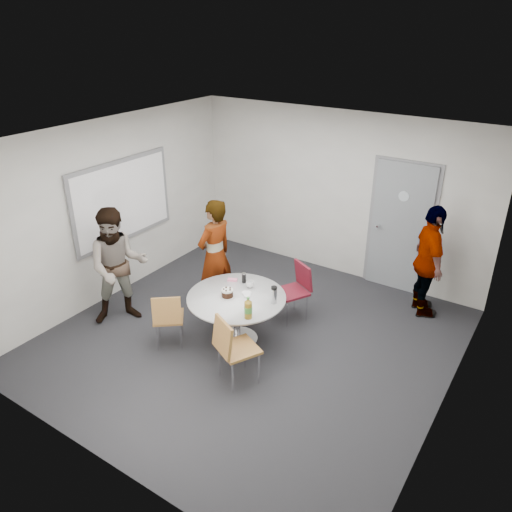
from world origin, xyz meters
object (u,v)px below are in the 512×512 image
Objects in this scene: whiteboard at (123,201)px; chair_far at (297,286)px; door at (400,228)px; person_left at (118,266)px; chair_near_right at (232,345)px; person_main at (215,255)px; person_right at (429,262)px; table at (238,303)px; chair_near_left at (168,316)px.

whiteboard is 2.25× the size of chair_far.
door is 2.51× the size of chair_far.
chair_near_right is at bearing -57.23° from person_left.
person_main reaches higher than person_right.
chair_near_right is (-0.80, -3.33, -0.48)m from door.
person_left is at bearing -33.53° from person_main.
person_left is (-1.68, -0.47, 0.26)m from table.
chair_far is 0.50× the size of person_left.
table is at bearing -7.60° from whiteboard.
person_left is at bearing -133.60° from door.
chair_near_right is 0.53× the size of person_left.
whiteboard is 1.12× the size of person_main.
person_right reaches higher than chair_near_right.
chair_near_left is 1.12m from chair_near_right.
whiteboard reaches higher than person_right.
chair_far is 0.51× the size of person_right.
chair_near_left is at bearing 84.96° from chair_far.
table is 0.76× the size of person_left.
door is 1.27× the size of person_right.
whiteboard is at bearing 79.83° from person_left.
person_right is (0.61, -0.53, -0.19)m from door.
door is 3.77m from chair_near_left.
whiteboard is at bearing 41.62° from chair_far.
chair_near_left is 1.08m from person_left.
person_right is at bearing -114.75° from chair_far.
whiteboard is 2.13× the size of chair_near_right.
table is at bearing 147.58° from chair_near_right.
whiteboard reaches higher than chair_far.
door is 1.25× the size of person_main.
chair_near_right is (1.11, -0.12, 0.06)m from chair_near_left.
person_right is (1.41, 2.80, 0.29)m from chair_near_right.
whiteboard is 1.14× the size of person_right.
door is at bearing 64.55° from table.
chair_far is (0.36, 0.94, -0.07)m from table.
person_left is (-1.01, 0.15, 0.36)m from chair_near_left.
person_main is at bearing -1.45° from person_left.
person_left reaches higher than chair_near_right.
chair_near_right is at bearing 51.51° from person_main.
table is 0.99m from person_main.
chair_near_left is 1.22m from person_main.
person_main is 3.04m from person_right.
door reaches higher than whiteboard.
person_left is (-2.91, -3.06, -0.18)m from door.
chair_far is at bearing 69.26° from table.
table is 0.78× the size of person_right.
chair_far is 1.89m from person_right.
chair_far is at bearing -15.22° from person_left.
chair_near_right is at bearing -20.82° from whiteboard.
door is at bearing 20.17° from chair_near_left.
chair_near_left is at bearing 105.27° from person_right.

